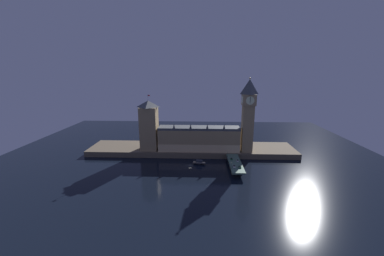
% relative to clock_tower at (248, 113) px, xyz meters
% --- Properties ---
extents(ground_plane, '(400.00, 400.00, 0.00)m').
position_rel_clock_tower_xyz_m(ground_plane, '(-56.63, -26.92, -45.17)').
color(ground_plane, black).
extents(embankment, '(220.00, 42.00, 5.70)m').
position_rel_clock_tower_xyz_m(embankment, '(-56.63, 12.08, -42.32)').
color(embankment, brown).
rests_on(embankment, ground_plane).
extents(parliament_hall, '(83.20, 17.88, 29.64)m').
position_rel_clock_tower_xyz_m(parliament_hall, '(-48.76, 2.36, -27.18)').
color(parliament_hall, '#9E845B').
rests_on(parliament_hall, embankment).
extents(clock_tower, '(13.29, 13.40, 74.61)m').
position_rel_clock_tower_xyz_m(clock_tower, '(0.00, 0.00, 0.00)').
color(clock_tower, '#9E845B').
rests_on(clock_tower, embankment).
extents(victoria_tower, '(17.47, 17.47, 57.48)m').
position_rel_clock_tower_xyz_m(victoria_tower, '(-100.66, 3.14, -13.61)').
color(victoria_tower, '#9E845B').
rests_on(victoria_tower, embankment).
extents(bridge, '(11.16, 46.00, 5.67)m').
position_rel_clock_tower_xyz_m(bridge, '(-15.53, -31.92, -41.19)').
color(bridge, '#476656').
rests_on(bridge, ground_plane).
extents(car_northbound_lead, '(1.96, 4.18, 1.42)m').
position_rel_clock_tower_xyz_m(car_northbound_lead, '(-17.98, -24.72, -38.83)').
color(car_northbound_lead, '#235633').
rests_on(car_northbound_lead, bridge).
extents(car_northbound_trail, '(1.98, 4.51, 1.51)m').
position_rel_clock_tower_xyz_m(car_northbound_trail, '(-17.98, -42.80, -38.79)').
color(car_northbound_trail, silver).
rests_on(car_northbound_trail, bridge).
extents(car_southbound_lead, '(1.88, 3.83, 1.49)m').
position_rel_clock_tower_xyz_m(car_southbound_lead, '(-13.07, -43.68, -38.80)').
color(car_southbound_lead, '#235633').
rests_on(car_southbound_lead, bridge).
extents(car_southbound_trail, '(2.01, 3.89, 1.52)m').
position_rel_clock_tower_xyz_m(car_southbound_trail, '(-13.07, -29.21, -38.79)').
color(car_southbound_trail, white).
rests_on(car_southbound_trail, bridge).
extents(street_lamp_near, '(1.34, 0.60, 6.20)m').
position_rel_clock_tower_xyz_m(street_lamp_near, '(-20.84, -46.64, -35.61)').
color(street_lamp_near, '#2D3333').
rests_on(street_lamp_near, bridge).
extents(street_lamp_far, '(1.34, 0.60, 5.98)m').
position_rel_clock_tower_xyz_m(street_lamp_far, '(-20.84, -17.20, -35.75)').
color(street_lamp_far, '#2D3333').
rests_on(street_lamp_far, bridge).
extents(boat_upstream, '(13.34, 5.71, 4.45)m').
position_rel_clock_tower_xyz_m(boat_upstream, '(-48.11, -23.81, -43.54)').
color(boat_upstream, '#28282D').
rests_on(boat_upstream, ground_plane).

